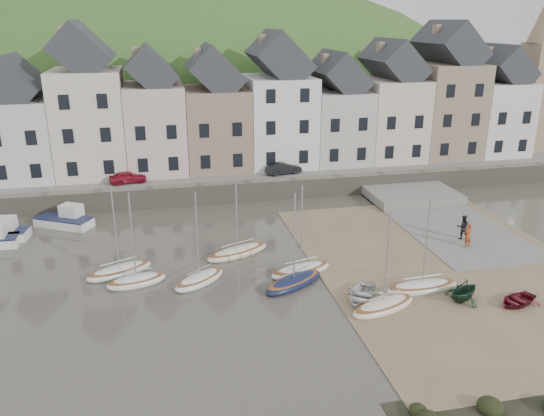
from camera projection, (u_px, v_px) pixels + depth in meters
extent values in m
plane|color=#443F35|center=(292.00, 283.00, 34.38)|extent=(160.00, 160.00, 0.00)
cube|color=#335723|center=(226.00, 155.00, 63.66)|extent=(90.00, 30.00, 1.50)
cube|color=slate|center=(241.00, 174.00, 52.78)|extent=(70.00, 7.00, 0.10)
cube|color=slate|center=(247.00, 191.00, 49.77)|extent=(70.00, 1.20, 1.80)
cube|color=brown|center=(449.00, 266.00, 36.56)|extent=(18.00, 26.00, 0.06)
cube|color=slate|center=(443.00, 221.00, 44.72)|extent=(8.00, 18.00, 0.12)
ellipsoid|color=#335723|center=(180.00, 223.00, 94.70)|extent=(134.40, 84.00, 84.00)
cylinder|color=#382619|center=(33.00, 2.00, 68.34)|extent=(0.50, 0.50, 3.00)
cylinder|color=#382619|center=(146.00, 3.00, 74.81)|extent=(0.50, 0.50, 3.00)
cylinder|color=#382619|center=(248.00, 4.00, 75.74)|extent=(0.50, 0.50, 3.00)
cylinder|color=#382619|center=(332.00, 4.00, 77.20)|extent=(0.50, 0.50, 3.00)
cube|color=beige|center=(25.00, 139.00, 50.81)|extent=(5.80, 8.00, 7.50)
cube|color=beige|center=(91.00, 123.00, 51.61)|extent=(6.40, 8.00, 10.00)
cube|color=gray|center=(62.00, 33.00, 48.57)|extent=(0.60, 0.90, 1.40)
cube|color=#C4A9A3|center=(156.00, 128.00, 53.06)|extent=(5.60, 8.00, 8.50)
cube|color=gray|center=(135.00, 54.00, 50.44)|extent=(0.60, 0.90, 1.40)
cube|color=#866C5C|center=(216.00, 128.00, 54.33)|extent=(6.20, 8.00, 8.00)
cube|color=gray|center=(198.00, 55.00, 51.66)|extent=(0.60, 0.90, 1.40)
cube|color=silver|center=(278.00, 121.00, 55.44)|extent=(6.60, 8.00, 9.00)
cube|color=gray|center=(262.00, 42.00, 52.52)|extent=(0.60, 0.90, 1.40)
cube|color=#B4AEA4|center=(336.00, 126.00, 56.93)|extent=(5.80, 8.00, 7.50)
cube|color=gray|center=(325.00, 61.00, 54.43)|extent=(0.60, 0.90, 1.40)
cube|color=beige|center=(389.00, 119.00, 57.94)|extent=(6.00, 8.00, 8.50)
cube|color=gray|center=(380.00, 49.00, 55.24)|extent=(0.60, 0.90, 1.40)
cube|color=gray|center=(443.00, 110.00, 58.93)|extent=(6.40, 8.00, 10.00)
cube|color=gray|center=(437.00, 31.00, 55.89)|extent=(0.60, 0.90, 1.40)
cube|color=silver|center=(492.00, 117.00, 60.48)|extent=(5.80, 8.00, 8.00)
cube|color=gray|center=(488.00, 54.00, 57.90)|extent=(0.60, 0.90, 1.40)
cube|color=#997F60|center=(537.00, 98.00, 60.89)|extent=(3.50, 3.50, 12.00)
ellipsoid|color=silver|center=(120.00, 271.00, 35.46)|extent=(4.68, 3.23, 0.84)
ellipsoid|color=brown|center=(119.00, 268.00, 35.38)|extent=(4.30, 2.95, 0.20)
cylinder|color=#B2B5B7|center=(115.00, 228.00, 34.43)|extent=(0.10, 0.10, 5.60)
cylinder|color=#B2B5B7|center=(118.00, 261.00, 35.21)|extent=(2.26, 1.10, 0.08)
ellipsoid|color=silver|center=(137.00, 282.00, 34.08)|extent=(4.02, 2.40, 0.84)
ellipsoid|color=brown|center=(136.00, 278.00, 34.01)|extent=(3.69, 2.19, 0.20)
cylinder|color=#B2B5B7|center=(132.00, 236.00, 33.05)|extent=(0.10, 0.10, 5.60)
cylinder|color=#B2B5B7|center=(136.00, 271.00, 33.83)|extent=(2.02, 0.60, 0.08)
ellipsoid|color=beige|center=(238.00, 253.00, 38.33)|extent=(5.10, 3.33, 0.84)
ellipsoid|color=brown|center=(237.00, 250.00, 38.25)|extent=(4.68, 3.04, 0.20)
cylinder|color=#B2B5B7|center=(237.00, 212.00, 37.30)|extent=(0.10, 0.10, 5.60)
cylinder|color=#B2B5B7|center=(237.00, 243.00, 38.08)|extent=(2.51, 1.15, 0.08)
ellipsoid|color=silver|center=(199.00, 280.00, 34.27)|extent=(4.00, 3.58, 0.84)
ellipsoid|color=brown|center=(199.00, 277.00, 34.20)|extent=(3.67, 3.27, 0.20)
cylinder|color=#B2B5B7|center=(197.00, 235.00, 33.24)|extent=(0.10, 0.10, 5.60)
cylinder|color=#B2B5B7|center=(199.00, 269.00, 34.02)|extent=(1.74, 1.38, 0.08)
ellipsoid|color=silver|center=(301.00, 271.00, 35.58)|extent=(4.63, 2.65, 0.84)
ellipsoid|color=brown|center=(301.00, 268.00, 35.51)|extent=(4.25, 2.42, 0.20)
cylinder|color=#B2B5B7|center=(302.00, 227.00, 34.55)|extent=(0.10, 0.10, 5.60)
cylinder|color=#B2B5B7|center=(301.00, 260.00, 35.33)|extent=(2.34, 0.74, 0.08)
ellipsoid|color=#131B3B|center=(294.00, 283.00, 33.94)|extent=(4.77, 3.66, 0.84)
ellipsoid|color=brown|center=(294.00, 280.00, 33.87)|extent=(4.38, 3.35, 0.20)
cylinder|color=#B2B5B7|center=(294.00, 237.00, 32.92)|extent=(0.10, 0.10, 5.60)
cylinder|color=#B2B5B7|center=(294.00, 272.00, 33.70)|extent=(2.24, 1.37, 0.08)
ellipsoid|color=silver|center=(422.00, 288.00, 33.33)|extent=(4.85, 1.73, 0.84)
ellipsoid|color=brown|center=(422.00, 284.00, 33.25)|extent=(4.47, 1.57, 0.20)
cylinder|color=#B2B5B7|center=(426.00, 241.00, 32.30)|extent=(0.10, 0.10, 5.60)
cylinder|color=#B2B5B7|center=(423.00, 277.00, 33.08)|extent=(2.63, 0.21, 0.08)
ellipsoid|color=beige|center=(383.00, 307.00, 31.11)|extent=(4.68, 2.86, 0.84)
ellipsoid|color=brown|center=(384.00, 303.00, 31.03)|extent=(4.30, 2.61, 0.20)
cylinder|color=#B2B5B7|center=(387.00, 258.00, 30.08)|extent=(0.10, 0.10, 5.60)
cylinder|color=#B2B5B7|center=(384.00, 295.00, 30.86)|extent=(2.33, 0.87, 0.08)
cube|color=silver|center=(3.00, 224.00, 40.97)|extent=(1.93, 1.43, 1.00)
cube|color=silver|center=(64.00, 222.00, 43.61)|extent=(4.89, 3.80, 0.70)
cube|color=#131B3B|center=(64.00, 218.00, 43.49)|extent=(4.83, 3.80, 0.08)
cube|color=silver|center=(71.00, 211.00, 43.77)|extent=(2.01, 1.85, 1.00)
imported|color=silver|center=(361.00, 295.00, 32.07)|extent=(3.75, 3.93, 0.66)
imported|color=#163322|center=(463.00, 290.00, 31.90)|extent=(3.18, 3.01, 1.32)
imported|color=maroon|center=(517.00, 300.00, 31.55)|extent=(3.21, 2.76, 0.56)
imported|color=#9E3E1C|center=(468.00, 235.00, 39.22)|extent=(0.77, 0.62, 1.84)
imported|color=black|center=(463.00, 227.00, 40.67)|extent=(1.09, 0.95, 1.89)
imported|color=maroon|center=(128.00, 177.00, 49.54)|extent=(3.52, 1.88, 1.14)
imported|color=black|center=(284.00, 168.00, 52.46)|extent=(3.66, 1.91, 1.15)
ellipsoid|color=black|center=(418.00, 411.00, 22.88)|extent=(0.80, 0.88, 0.52)
ellipsoid|color=black|center=(491.00, 407.00, 23.02)|extent=(1.12, 1.23, 0.73)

